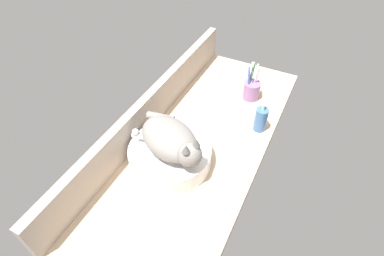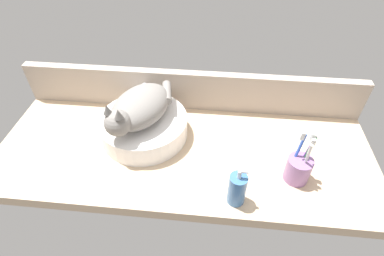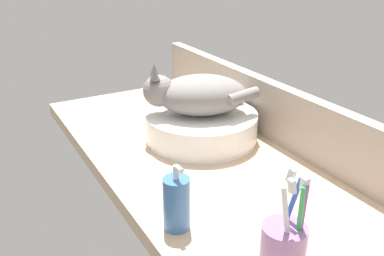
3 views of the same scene
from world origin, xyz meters
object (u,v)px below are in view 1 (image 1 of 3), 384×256
(cat, at_px, (171,140))
(soap_dispenser, at_px, (261,119))
(faucet, at_px, (140,142))
(sink_basin, at_px, (170,155))
(toothbrush_cup, at_px, (251,89))

(cat, height_order, soap_dispenser, cat)
(faucet, bearing_deg, cat, -85.04)
(sink_basin, xyz_separation_m, cat, (-0.00, -0.01, 0.10))
(sink_basin, relative_size, soap_dispenser, 2.22)
(sink_basin, bearing_deg, faucet, 97.63)
(cat, xyz_separation_m, soap_dispenser, (0.34, -0.24, -0.08))
(sink_basin, bearing_deg, cat, -110.59)
(cat, distance_m, faucet, 0.15)
(cat, bearing_deg, soap_dispenser, -35.49)
(soap_dispenser, distance_m, toothbrush_cup, 0.22)
(cat, xyz_separation_m, faucet, (-0.01, 0.14, -0.06))
(cat, bearing_deg, faucet, 94.96)
(cat, height_order, faucet, cat)
(sink_basin, distance_m, soap_dispenser, 0.42)
(soap_dispenser, xyz_separation_m, toothbrush_cup, (0.19, 0.11, -0.01))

